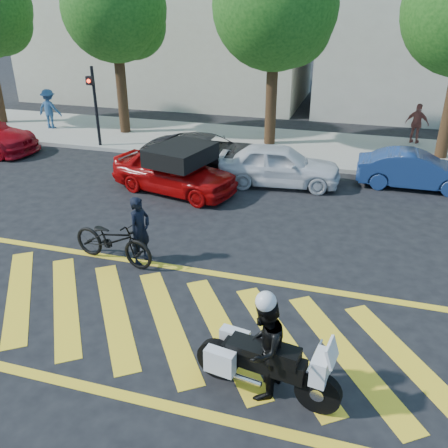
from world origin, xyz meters
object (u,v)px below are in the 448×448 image
(parked_mid_right, at_px, (279,165))
(parked_right, at_px, (415,170))
(red_convertible, at_px, (174,171))
(officer_bike, at_px, (140,230))
(police_motorcycle, at_px, (264,363))
(officer_moto, at_px, (264,348))
(bicycle, at_px, (113,240))
(parked_mid_left, at_px, (208,154))

(parked_mid_right, height_order, parked_right, parked_mid_right)
(red_convertible, bearing_deg, parked_right, -57.33)
(officer_bike, height_order, police_motorcycle, officer_bike)
(red_convertible, bearing_deg, officer_bike, -154.57)
(officer_bike, height_order, officer_moto, officer_moto)
(bicycle, height_order, parked_mid_left, parked_mid_left)
(officer_bike, relative_size, parked_right, 0.45)
(parked_mid_right, xyz_separation_m, parked_right, (4.20, 0.97, -0.08))
(officer_bike, height_order, parked_mid_left, officer_bike)
(red_convertible, bearing_deg, police_motorcycle, -135.79)
(bicycle, height_order, parked_right, parked_right)
(officer_bike, xyz_separation_m, parked_right, (6.27, 6.82, -0.21))
(bicycle, bearing_deg, police_motorcycle, -115.44)
(officer_bike, relative_size, parked_mid_left, 0.35)
(red_convertible, bearing_deg, parked_mid_right, -49.29)
(parked_mid_right, distance_m, parked_right, 4.31)
(parked_mid_left, relative_size, parked_mid_right, 1.17)
(bicycle, bearing_deg, parked_mid_left, 9.42)
(officer_bike, xyz_separation_m, parked_mid_left, (-0.52, 6.45, -0.16))
(red_convertible, height_order, parked_right, red_convertible)
(red_convertible, xyz_separation_m, parked_mid_right, (2.99, 1.55, -0.02))
(officer_moto, xyz_separation_m, parked_mid_right, (-1.44, 9.00, -0.17))
(officer_moto, bearing_deg, bicycle, -116.61)
(bicycle, xyz_separation_m, red_convertible, (-0.30, 4.48, 0.13))
(bicycle, xyz_separation_m, police_motorcycle, (4.14, -2.97, -0.00))
(parked_right, bearing_deg, parked_mid_right, 102.46)
(police_motorcycle, distance_m, red_convertible, 8.68)
(officer_bike, distance_m, police_motorcycle, 4.73)
(officer_moto, xyz_separation_m, parked_mid_left, (-4.03, 9.61, -0.21))
(officer_bike, xyz_separation_m, officer_moto, (3.51, -3.15, 0.04))
(police_motorcycle, relative_size, parked_mid_right, 0.59)
(parked_right, bearing_deg, officer_moto, 163.98)
(officer_moto, height_order, parked_mid_right, officer_moto)
(parked_mid_right, bearing_deg, police_motorcycle, -176.81)
(police_motorcycle, xyz_separation_m, parked_mid_left, (-4.05, 9.60, 0.08))
(parked_right, bearing_deg, red_convertible, 108.74)
(red_convertible, bearing_deg, bicycle, -162.73)
(bicycle, bearing_deg, parked_right, -34.34)
(parked_mid_right, bearing_deg, parked_mid_left, 70.96)
(officer_bike, xyz_separation_m, police_motorcycle, (3.53, -3.15, -0.24))
(red_convertible, relative_size, parked_mid_left, 0.88)
(bicycle, xyz_separation_m, officer_moto, (4.13, -2.98, 0.29))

